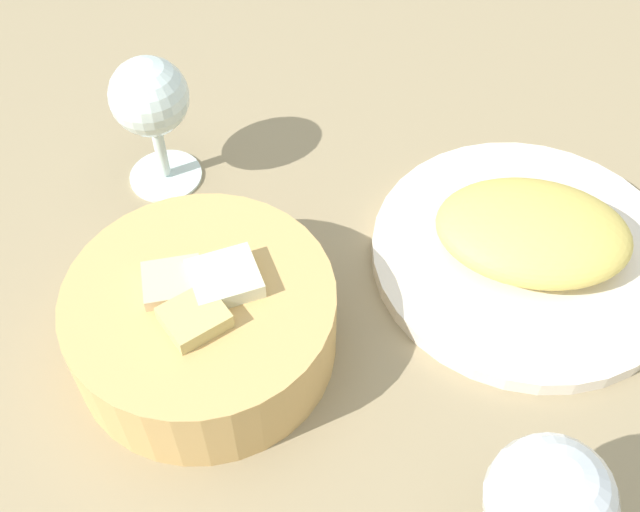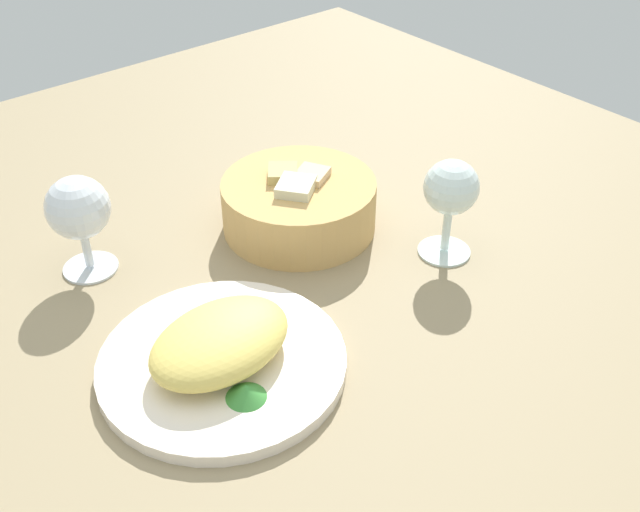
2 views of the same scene
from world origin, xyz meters
TOP-DOWN VIEW (x-y plane):
  - ground_plane at (0.00, 0.00)cm, footprint 140.00×140.00cm
  - plate at (-10.67, -4.98)cm, footprint 24.69×24.69cm
  - omelette at (-10.67, -4.98)cm, footprint 16.26×12.48cm
  - lettuce_garnish at (-11.90, -10.84)cm, footprint 3.90×3.90cm
  - bread_basket at (10.92, 9.75)cm, footprint 19.02×19.02cm
  - wine_glass_near at (20.84, -5.69)cm, footprint 6.44×6.44cm
  - wine_glass_far at (-13.21, 18.57)cm, footprint 7.23×7.23cm

SIDE VIEW (x-z plane):
  - ground_plane at x=0.00cm, z-range -2.00..0.00cm
  - plate at x=-10.67cm, z-range 0.00..1.40cm
  - lettuce_garnish at x=-11.90cm, z-range 1.40..2.95cm
  - bread_basket at x=10.92cm, z-range -0.45..7.29cm
  - omelette at x=-10.67cm, z-range 1.40..5.70cm
  - wine_glass_far at x=-13.21cm, z-range 1.87..13.93cm
  - wine_glass_near at x=20.84cm, z-range 2.12..14.43cm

